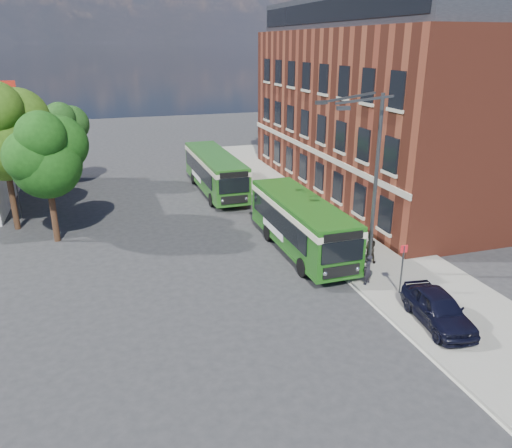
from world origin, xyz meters
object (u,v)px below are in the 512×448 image
object	(u,v)px
street_lamp	(369,185)
bus_front	(301,221)
parked_car	(438,308)
bus_rear	(215,169)

from	to	relation	value
street_lamp	bus_front	bearing A→B (deg)	111.85
street_lamp	bus_front	size ratio (longest dim) A/B	0.90
parked_car	bus_rear	bearing A→B (deg)	108.12
street_lamp	parked_car	world-z (taller)	street_lamp
bus_rear	bus_front	bearing A→B (deg)	-82.06
street_lamp	bus_front	xyz separation A→B (m)	(-1.64, 4.08, -2.96)
bus_front	bus_rear	world-z (taller)	same
street_lamp	bus_front	distance (m)	5.30
bus_rear	parked_car	distance (m)	22.68
street_lamp	parked_car	xyz separation A→B (m)	(0.71, -5.02, -3.94)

